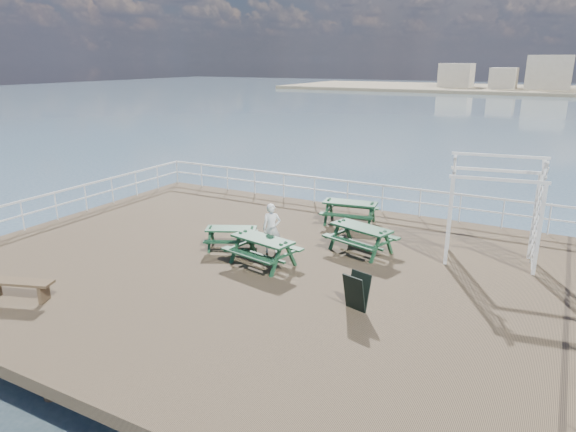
# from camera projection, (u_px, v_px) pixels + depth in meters

# --- Properties ---
(ground) EXTENTS (18.00, 14.00, 0.30)m
(ground) POSITION_uv_depth(u_px,v_px,m) (260.00, 267.00, 15.22)
(ground) COLOR brown
(ground) RESTS_ON ground
(railing) EXTENTS (17.77, 13.76, 1.10)m
(railing) POSITION_uv_depth(u_px,v_px,m) (297.00, 212.00, 17.12)
(railing) COLOR silver
(railing) RESTS_ON ground
(picnic_table_a) EXTENTS (1.97, 1.83, 0.77)m
(picnic_table_a) POSITION_uv_depth(u_px,v_px,m) (231.00, 233.00, 16.19)
(picnic_table_a) COLOR #163E21
(picnic_table_a) RESTS_ON ground
(picnic_table_b) EXTENTS (2.27, 2.02, 0.93)m
(picnic_table_b) POSITION_uv_depth(u_px,v_px,m) (361.00, 233.00, 15.88)
(picnic_table_b) COLOR #163E21
(picnic_table_b) RESTS_ON ground
(picnic_table_c) EXTENTS (2.12, 1.81, 0.93)m
(picnic_table_c) POSITION_uv_depth(u_px,v_px,m) (350.00, 208.00, 18.62)
(picnic_table_c) COLOR #163E21
(picnic_table_c) RESTS_ON ground
(picnic_table_d) EXTENTS (2.17, 1.88, 0.92)m
(picnic_table_d) POSITION_uv_depth(u_px,v_px,m) (263.00, 245.00, 14.88)
(picnic_table_d) COLOR #163E21
(picnic_table_d) RESTS_ON ground
(flat_bench_far) EXTENTS (1.83, 1.00, 0.51)m
(flat_bench_far) POSITION_uv_depth(u_px,v_px,m) (18.00, 285.00, 12.72)
(flat_bench_far) COLOR brown
(flat_bench_far) RESTS_ON ground
(trellis_arbor) EXTENTS (2.77, 1.77, 3.21)m
(trellis_arbor) POSITION_uv_depth(u_px,v_px,m) (493.00, 215.00, 14.87)
(trellis_arbor) COLOR silver
(trellis_arbor) RESTS_ON ground
(sandwich_board) EXTENTS (0.66, 0.55, 0.93)m
(sandwich_board) POSITION_uv_depth(u_px,v_px,m) (356.00, 292.00, 12.19)
(sandwich_board) COLOR black
(sandwich_board) RESTS_ON ground
(person) EXTENTS (0.67, 0.61, 1.54)m
(person) POSITION_uv_depth(u_px,v_px,m) (272.00, 228.00, 15.80)
(person) COLOR white
(person) RESTS_ON ground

